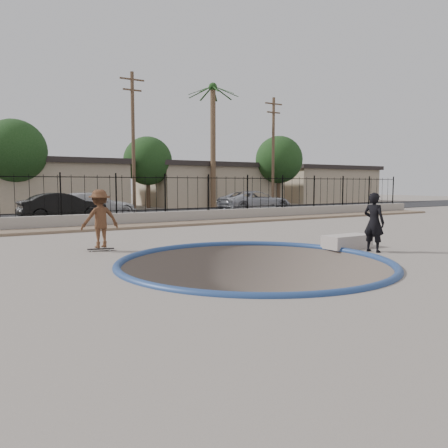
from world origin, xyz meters
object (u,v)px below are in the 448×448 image
object	(u,v)px
car_d	(255,201)
concrete_ledge	(347,241)
skater	(100,222)
car_c	(93,205)
videographer	(374,222)
skateboard	(101,249)
car_b	(63,207)

from	to	relation	value
car_d	concrete_ledge	bearing A→B (deg)	153.34
skater	car_d	world-z (taller)	skater
car_c	car_d	world-z (taller)	car_c
concrete_ledge	car_d	distance (m)	17.05
skater	videographer	size ratio (longest dim) A/B	0.99
videographer	car_d	world-z (taller)	videographer
car_d	videographer	bearing A→B (deg)	154.73
skater	skateboard	size ratio (longest dim) A/B	2.17
skater	car_b	distance (m)	11.62
skater	concrete_ledge	size ratio (longest dim) A/B	1.08
car_b	car_d	distance (m)	12.96
car_c	videographer	bearing A→B (deg)	-170.83
videographer	concrete_ledge	xyz separation A→B (m)	(0.00, 1.01, -0.67)
skateboard	concrete_ledge	xyz separation A→B (m)	(6.80, -3.36, 0.15)
skateboard	concrete_ledge	distance (m)	7.59
skater	concrete_ledge	distance (m)	7.62
skater	videographer	xyz separation A→B (m)	(6.80, -4.37, 0.01)
skateboard	concrete_ledge	world-z (taller)	concrete_ledge
skateboard	car_c	size ratio (longest dim) A/B	0.16
car_d	skateboard	bearing A→B (deg)	129.23
car_b	car_c	xyz separation A→B (m)	(1.69, 0.45, -0.00)
skater	skateboard	distance (m)	0.81
concrete_ledge	car_c	size ratio (longest dim) A/B	0.32
skater	car_c	bearing A→B (deg)	-106.84
skateboard	car_c	world-z (taller)	car_c
skateboard	car_d	size ratio (longest dim) A/B	0.15
skater	concrete_ledge	xyz separation A→B (m)	(6.80, -3.36, -0.67)
car_c	car_b	bearing A→B (deg)	100.68
skateboard	car_d	world-z (taller)	car_d
concrete_ledge	skateboard	bearing A→B (deg)	153.68
skateboard	videographer	distance (m)	8.13
car_b	concrete_ledge	bearing A→B (deg)	-163.86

